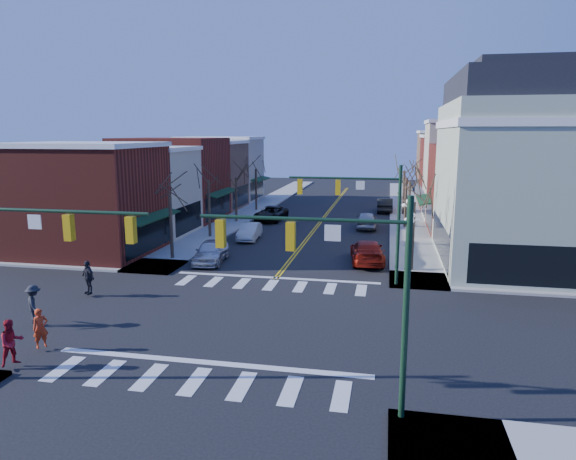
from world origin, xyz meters
The scene contains 36 objects.
ground centered at (0.00, 0.00, 0.00)m, with size 160.00×160.00×0.00m, color black.
sidewalk_left centered at (-8.75, 20.00, 0.07)m, with size 3.50×70.00×0.15m, color #9E9B93.
sidewalk_right centered at (8.75, 20.00, 0.07)m, with size 3.50×70.00×0.15m, color #9E9B93.
bldg_left_brick_a centered at (-15.50, 11.75, 4.00)m, with size 10.00×8.50×8.00m, color maroon.
bldg_left_stucco_a centered at (-15.50, 19.50, 3.75)m, with size 10.00×7.00×7.50m, color #B8AE97.
bldg_left_brick_b centered at (-15.50, 27.50, 4.25)m, with size 10.00×9.00×8.50m, color maroon.
bldg_left_tan centered at (-15.50, 35.75, 3.90)m, with size 10.00×7.50×7.80m, color #8D674D.
bldg_left_stucco_b centered at (-15.50, 43.50, 4.10)m, with size 10.00×8.00×8.20m, color #B8AE97.
bldg_right_brick_a centered at (15.50, 25.75, 4.00)m, with size 10.00×8.50×8.00m, color maroon.
bldg_right_stucco centered at (15.50, 33.50, 5.00)m, with size 10.00×7.00×10.00m, color #B8AE97.
bldg_right_brick_b centered at (15.50, 41.00, 4.25)m, with size 10.00×8.00×8.50m, color maroon.
bldg_right_tan centered at (15.50, 49.00, 4.50)m, with size 10.00×8.00×9.00m, color #8D674D.
victorian_corner centered at (16.50, 14.50, 6.66)m, with size 12.25×14.25×13.30m.
traffic_mast_near_left centered at (-5.55, -7.40, 4.71)m, with size 6.60×0.28×7.20m.
traffic_mast_near_right centered at (5.55, -7.40, 4.71)m, with size 6.60×0.28×7.20m.
traffic_mast_far_right centered at (5.55, 7.40, 4.71)m, with size 6.60×0.28×7.20m.
lamppost_corner centered at (8.20, 8.50, 2.96)m, with size 0.36×0.36×4.33m.
lamppost_midblock centered at (8.20, 15.00, 2.96)m, with size 0.36×0.36×4.33m.
tree_left_a centered at (-8.40, 11.00, 2.38)m, with size 0.24×0.24×4.76m, color #382B21.
tree_left_b centered at (-8.40, 19.00, 2.52)m, with size 0.24×0.24×5.04m, color #382B21.
tree_left_c centered at (-8.40, 27.00, 2.27)m, with size 0.24×0.24×4.55m, color #382B21.
tree_left_d centered at (-8.40, 35.00, 2.45)m, with size 0.24×0.24×4.90m, color #382B21.
tree_right_a centered at (8.40, 11.00, 2.31)m, with size 0.24×0.24×4.62m, color #382B21.
tree_right_b centered at (8.40, 19.00, 2.59)m, with size 0.24×0.24×5.18m, color #382B21.
tree_right_c centered at (8.40, 27.00, 2.42)m, with size 0.24×0.24×4.83m, color #382B21.
tree_right_d centered at (8.40, 35.00, 2.48)m, with size 0.24×0.24×4.97m, color #382B21.
car_left_near centered at (-5.37, 10.75, 0.80)m, with size 1.88×4.67×1.59m, color silver.
car_left_mid centered at (-4.80, 18.91, 0.70)m, with size 1.48×4.26×1.40m, color silver.
car_left_far centered at (-5.16, 28.66, 0.75)m, with size 2.50×5.42×1.51m, color black.
car_right_near centered at (5.43, 12.86, 0.80)m, with size 2.23×5.49×1.59m, color maroon.
car_right_mid centered at (4.80, 26.13, 0.80)m, with size 1.90×4.72×1.61m, color #A3A2A7.
car_right_far centered at (6.40, 37.09, 0.82)m, with size 1.73×4.95×1.63m, color black.
pedestrian_red_a centered at (-7.31, -4.83, 0.99)m, with size 0.61×0.40×1.68m, color red.
pedestrian_red_b centered at (-7.30, -6.53, 1.07)m, with size 0.89×0.69×1.83m, color #AA1220.
pedestrian_dark_a centered at (-9.51, 2.16, 1.10)m, with size 1.12×0.46×1.90m, color #21212A.
pedestrian_dark_b centered at (-9.46, -2.39, 1.07)m, with size 1.19×0.68×1.84m, color black.
Camera 1 is at (6.75, -22.71, 9.00)m, focal length 32.00 mm.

